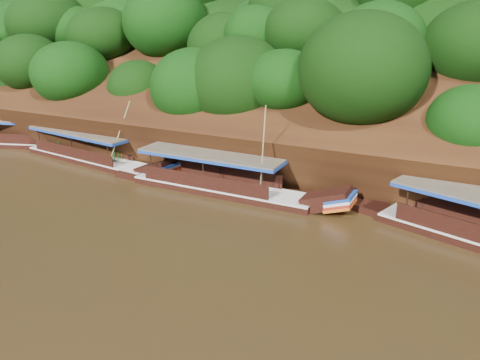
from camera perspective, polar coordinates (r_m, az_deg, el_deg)
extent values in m
plane|color=black|center=(24.13, -5.49, -8.26)|extent=(160.00, 160.00, 0.00)
cube|color=black|center=(36.70, 7.91, 7.07)|extent=(120.00, 16.12, 13.64)
cube|color=black|center=(46.80, 11.84, 5.06)|extent=(120.00, 24.00, 12.00)
ellipsoid|color=#17400A|center=(57.81, -19.95, 16.02)|extent=(20.00, 10.00, 8.00)
ellipsoid|color=#17400A|center=(38.17, -1.19, 7.71)|extent=(18.00, 8.00, 6.40)
ellipsoid|color=#17400A|center=(42.63, 11.56, 16.27)|extent=(24.00, 11.00, 8.40)
cube|color=black|center=(31.38, -2.17, -1.52)|extent=(12.82, 2.40, 0.96)
cube|color=silver|center=(31.22, -2.18, -0.73)|extent=(12.82, 2.47, 0.11)
cube|color=black|center=(28.53, 10.59, -2.40)|extent=(3.05, 1.77, 1.80)
cube|color=#183E9D|center=(28.23, 12.18, -2.06)|extent=(1.58, 1.84, 0.66)
cube|color=#AF2113|center=(28.36, 12.13, -2.74)|extent=(1.58, 1.84, 0.66)
cube|color=brown|center=(30.95, -3.53, 3.18)|extent=(10.04, 2.74, 0.13)
cube|color=#183E9D|center=(30.98, -3.53, 2.95)|extent=(10.04, 2.74, 0.19)
cylinder|color=tan|center=(28.40, 2.79, 3.48)|extent=(0.69, 0.78, 5.80)
cube|color=black|center=(39.94, -17.78, 2.13)|extent=(13.28, 3.75, 0.89)
cube|color=silver|center=(39.83, -17.84, 2.72)|extent=(13.29, 3.81, 0.10)
cube|color=black|center=(34.43, -10.16, 1.31)|extent=(3.26, 2.00, 1.76)
cube|color=#183E9D|center=(33.80, -9.19, 1.55)|extent=(1.80, 1.89, 0.66)
cube|color=#AF2113|center=(33.90, -9.16, 1.01)|extent=(1.80, 1.89, 0.66)
cube|color=brown|center=(39.98, -18.86, 5.59)|extent=(10.49, 3.73, 0.12)
cube|color=#183E9D|center=(40.01, -18.84, 5.43)|extent=(10.49, 3.73, 0.18)
cylinder|color=tan|center=(36.09, -14.51, 5.58)|extent=(1.41, 1.43, 4.72)
cube|color=black|center=(48.02, -26.47, 3.80)|extent=(11.90, 5.97, 0.92)
cube|color=silver|center=(47.92, -26.55, 4.30)|extent=(11.92, 6.04, 0.10)
cube|color=black|center=(44.45, -19.48, 4.58)|extent=(3.21, 2.51, 1.69)
cube|color=#183E9D|center=(44.05, -18.66, 4.95)|extent=(1.95, 2.13, 0.61)
cube|color=#AF2113|center=(44.13, -18.62, 4.52)|extent=(1.95, 2.13, 0.61)
cone|color=#175615|center=(42.81, -21.61, 3.78)|extent=(1.50, 1.50, 1.42)
cone|color=#175615|center=(38.39, -14.63, 3.31)|extent=(1.50, 1.50, 2.00)
cone|color=#175615|center=(34.06, -5.48, 1.44)|extent=(1.50, 1.50, 1.52)
cone|color=#175615|center=(31.99, 3.83, 0.29)|extent=(1.50, 1.50, 1.50)
cone|color=#175615|center=(30.00, 17.51, -1.47)|extent=(1.50, 1.50, 1.92)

